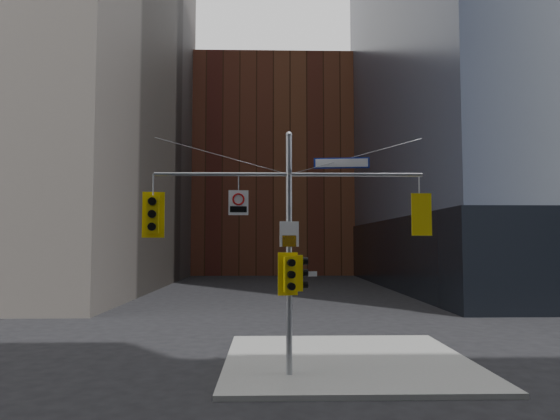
{
  "coord_description": "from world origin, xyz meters",
  "views": [
    {
      "loc": [
        -0.62,
        -12.74,
        3.96
      ],
      "look_at": [
        -0.27,
        2.0,
        4.94
      ],
      "focal_mm": 32.0,
      "sensor_mm": 36.0,
      "label": 1
    }
  ],
  "objects_px": {
    "traffic_light_pole_front": "(289,274)",
    "signal_assembly": "(289,227)",
    "traffic_light_west_arm": "(153,214)",
    "regulatory_sign_arm": "(238,202)",
    "street_sign_blade": "(342,163)",
    "traffic_light_east_arm": "(420,215)",
    "traffic_light_pole_side": "(300,273)"
  },
  "relations": [
    {
      "from": "traffic_light_pole_front",
      "to": "regulatory_sign_arm",
      "type": "height_order",
      "value": "regulatory_sign_arm"
    },
    {
      "from": "signal_assembly",
      "to": "regulatory_sign_arm",
      "type": "distance_m",
      "value": 1.68
    },
    {
      "from": "traffic_light_east_arm",
      "to": "traffic_light_pole_front",
      "type": "xyz_separation_m",
      "value": [
        -3.91,
        -0.27,
        -1.74
      ]
    },
    {
      "from": "traffic_light_pole_front",
      "to": "street_sign_blade",
      "type": "relative_size",
      "value": 0.76
    },
    {
      "from": "traffic_light_pole_front",
      "to": "street_sign_blade",
      "type": "bearing_deg",
      "value": -4.35
    },
    {
      "from": "regulatory_sign_arm",
      "to": "traffic_light_east_arm",
      "type": "bearing_deg",
      "value": -4.16
    },
    {
      "from": "traffic_light_west_arm",
      "to": "regulatory_sign_arm",
      "type": "distance_m",
      "value": 2.55
    },
    {
      "from": "traffic_light_east_arm",
      "to": "traffic_light_pole_side",
      "type": "relative_size",
      "value": 1.2
    },
    {
      "from": "traffic_light_west_arm",
      "to": "traffic_light_east_arm",
      "type": "xyz_separation_m",
      "value": [
        7.93,
        -0.01,
        0.0
      ]
    },
    {
      "from": "traffic_light_pole_front",
      "to": "street_sign_blade",
      "type": "xyz_separation_m",
      "value": [
        1.58,
        0.27,
        3.29
      ]
    },
    {
      "from": "traffic_light_pole_front",
      "to": "signal_assembly",
      "type": "bearing_deg",
      "value": 75.62
    },
    {
      "from": "signal_assembly",
      "to": "regulatory_sign_arm",
      "type": "relative_size",
      "value": 10.84
    },
    {
      "from": "traffic_light_west_arm",
      "to": "street_sign_blade",
      "type": "bearing_deg",
      "value": -7.49
    },
    {
      "from": "regulatory_sign_arm",
      "to": "traffic_light_pole_side",
      "type": "bearing_deg",
      "value": -3.55
    },
    {
      "from": "traffic_light_east_arm",
      "to": "regulatory_sign_arm",
      "type": "height_order",
      "value": "regulatory_sign_arm"
    },
    {
      "from": "street_sign_blade",
      "to": "traffic_light_pole_front",
      "type": "bearing_deg",
      "value": -164.13
    },
    {
      "from": "signal_assembly",
      "to": "traffic_light_pole_side",
      "type": "height_order",
      "value": "signal_assembly"
    },
    {
      "from": "signal_assembly",
      "to": "regulatory_sign_arm",
      "type": "bearing_deg",
      "value": -179.23
    },
    {
      "from": "traffic_light_west_arm",
      "to": "traffic_light_pole_side",
      "type": "distance_m",
      "value": 4.68
    },
    {
      "from": "signal_assembly",
      "to": "street_sign_blade",
      "type": "bearing_deg",
      "value": 0.11
    },
    {
      "from": "street_sign_blade",
      "to": "regulatory_sign_arm",
      "type": "relative_size",
      "value": 2.24
    },
    {
      "from": "regulatory_sign_arm",
      "to": "signal_assembly",
      "type": "bearing_deg",
      "value": -3.61
    },
    {
      "from": "traffic_light_pole_side",
      "to": "traffic_light_pole_front",
      "type": "relative_size",
      "value": 0.84
    },
    {
      "from": "signal_assembly",
      "to": "street_sign_blade",
      "type": "height_order",
      "value": "signal_assembly"
    },
    {
      "from": "traffic_light_west_arm",
      "to": "traffic_light_pole_front",
      "type": "xyz_separation_m",
      "value": [
        4.02,
        -0.28,
        -1.74
      ]
    },
    {
      "from": "signal_assembly",
      "to": "traffic_light_west_arm",
      "type": "bearing_deg",
      "value": 179.81
    },
    {
      "from": "traffic_light_pole_side",
      "to": "street_sign_blade",
      "type": "bearing_deg",
      "value": -89.23
    },
    {
      "from": "traffic_light_pole_side",
      "to": "street_sign_blade",
      "type": "height_order",
      "value": "street_sign_blade"
    },
    {
      "from": "street_sign_blade",
      "to": "regulatory_sign_arm",
      "type": "xyz_separation_m",
      "value": [
        -3.08,
        -0.02,
        -1.18
      ]
    },
    {
      "from": "traffic_light_east_arm",
      "to": "traffic_light_pole_side",
      "type": "bearing_deg",
      "value": -1.44
    },
    {
      "from": "traffic_light_east_arm",
      "to": "signal_assembly",
      "type": "bearing_deg",
      "value": -1.34
    },
    {
      "from": "traffic_light_west_arm",
      "to": "traffic_light_pole_side",
      "type": "bearing_deg",
      "value": -7.48
    }
  ]
}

